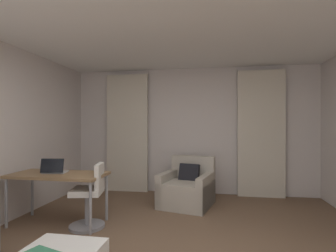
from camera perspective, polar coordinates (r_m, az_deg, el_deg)
name	(u,v)px	position (r m, az deg, el deg)	size (l,w,h in m)	color
wall_window	(192,131)	(5.53, 5.19, -1.01)	(5.12, 0.06, 2.60)	silver
curtain_left_panel	(127,133)	(5.68, -8.88, -1.49)	(0.90, 0.06, 2.50)	beige
curtain_right_panel	(261,134)	(5.47, 19.60, -1.55)	(0.90, 0.06, 2.50)	beige
armchair	(187,189)	(4.78, 4.23, -13.54)	(1.00, 1.04, 0.83)	#B2A899
desk	(58,178)	(4.12, -22.74, -10.35)	(1.34, 0.62, 0.72)	olive
desk_chair	(90,199)	(3.90, -16.63, -14.97)	(0.48, 0.48, 0.88)	gray
laptop	(54,170)	(4.15, -23.51, -8.77)	(0.36, 0.30, 0.22)	#ADADB2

